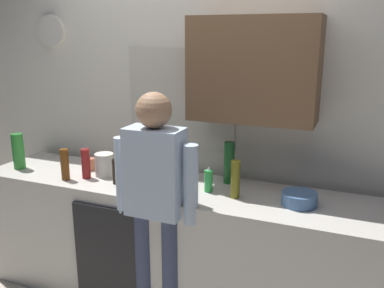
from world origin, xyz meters
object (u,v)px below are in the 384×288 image
(coffee_maker, at_px, (154,167))
(mixing_bowl, at_px, (299,199))
(bottle_clear_soda, at_px, (18,151))
(bottle_green_wine, at_px, (229,163))
(dish_soap, at_px, (209,180))
(cup_white_mug, at_px, (169,171))
(bottle_dark_sauce, at_px, (116,171))
(cup_terracotta_mug, at_px, (90,164))
(bottle_olive_oil, at_px, (235,179))
(bottle_red_vinegar, at_px, (86,164))
(person_at_sink, at_px, (156,195))
(cup_yellow_cup, at_px, (177,194))
(bottle_amber_beer, at_px, (65,164))
(storage_canister, at_px, (104,165))

(coffee_maker, height_order, mixing_bowl, coffee_maker)
(bottle_clear_soda, bearing_deg, bottle_green_wine, 10.93)
(mixing_bowl, relative_size, dish_soap, 1.22)
(bottle_green_wine, height_order, cup_white_mug, bottle_green_wine)
(coffee_maker, bearing_deg, mixing_bowl, 3.61)
(bottle_dark_sauce, distance_m, cup_terracotta_mug, 0.41)
(bottle_olive_oil, bearing_deg, bottle_red_vinegar, -177.13)
(bottle_red_vinegar, bearing_deg, mixing_bowl, 3.57)
(bottle_red_vinegar, bearing_deg, person_at_sink, -16.36)
(bottle_green_wine, height_order, person_at_sink, person_at_sink)
(cup_yellow_cup, bearing_deg, bottle_red_vinegar, 170.35)
(cup_white_mug, bearing_deg, coffee_maker, -90.87)
(bottle_clear_soda, height_order, bottle_amber_beer, bottle_clear_soda)
(coffee_maker, bearing_deg, person_at_sink, -61.16)
(cup_terracotta_mug, bearing_deg, storage_canister, -21.59)
(bottle_red_vinegar, relative_size, cup_yellow_cup, 2.59)
(bottle_clear_soda, height_order, dish_soap, bottle_clear_soda)
(cup_white_mug, bearing_deg, cup_terracotta_mug, -173.39)
(bottle_olive_oil, distance_m, mixing_bowl, 0.41)
(cup_yellow_cup, xyz_separation_m, person_at_sink, (-0.12, -0.06, 0.00))
(bottle_olive_oil, height_order, bottle_red_vinegar, bottle_olive_oil)
(cup_terracotta_mug, bearing_deg, bottle_amber_beer, -95.87)
(cup_white_mug, distance_m, dish_soap, 0.40)
(bottle_olive_oil, height_order, cup_yellow_cup, bottle_olive_oil)
(bottle_clear_soda, relative_size, person_at_sink, 0.17)
(bottle_amber_beer, xyz_separation_m, bottle_olive_oil, (1.24, 0.14, 0.01))
(coffee_maker, xyz_separation_m, cup_terracotta_mug, (-0.64, 0.14, -0.10))
(bottle_dark_sauce, height_order, cup_terracotta_mug, bottle_dark_sauce)
(bottle_amber_beer, height_order, bottle_red_vinegar, bottle_amber_beer)
(bottle_amber_beer, height_order, bottle_olive_oil, bottle_olive_oil)
(cup_yellow_cup, bearing_deg, storage_canister, 161.58)
(bottle_clear_soda, relative_size, bottle_red_vinegar, 1.27)
(cup_yellow_cup, bearing_deg, person_at_sink, -152.50)
(bottle_red_vinegar, distance_m, mixing_bowl, 1.52)
(bottle_olive_oil, bearing_deg, coffee_maker, -177.71)
(bottle_clear_soda, distance_m, bottle_olive_oil, 1.75)
(bottle_dark_sauce, bearing_deg, mixing_bowl, 4.98)
(mixing_bowl, bearing_deg, cup_yellow_cup, -162.42)
(coffee_maker, relative_size, mixing_bowl, 1.50)
(bottle_amber_beer, xyz_separation_m, cup_white_mug, (0.67, 0.33, -0.07))
(bottle_red_vinegar, relative_size, cup_terracotta_mug, 2.39)
(cup_terracotta_mug, height_order, mixing_bowl, cup_terracotta_mug)
(bottle_amber_beer, distance_m, cup_white_mug, 0.75)
(bottle_red_vinegar, relative_size, dish_soap, 1.22)
(bottle_dark_sauce, bearing_deg, bottle_amber_beer, -169.48)
(bottle_clear_soda, height_order, bottle_red_vinegar, bottle_clear_soda)
(bottle_dark_sauce, bearing_deg, cup_white_mug, 42.76)
(cup_white_mug, relative_size, storage_canister, 0.56)
(bottle_red_vinegar, distance_m, person_at_sink, 0.71)
(bottle_red_vinegar, distance_m, cup_white_mug, 0.61)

